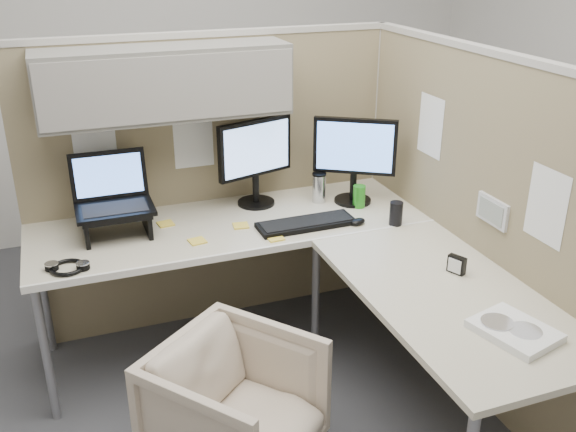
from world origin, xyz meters
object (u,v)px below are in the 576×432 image
object	(u,v)px
office_chair	(236,401)
keyboard	(306,224)
monitor_left	(255,156)
desk	(302,257)

from	to	relation	value
office_chair	keyboard	distance (m)	0.97
monitor_left	keyboard	size ratio (longest dim) A/B	0.94
keyboard	desk	bearing A→B (deg)	-116.49
desk	office_chair	xyz separation A→B (m)	(-0.46, -0.42, -0.38)
desk	keyboard	size ratio (longest dim) A/B	4.05
monitor_left	office_chair	bearing A→B (deg)	-129.73
keyboard	office_chair	bearing A→B (deg)	-131.73
office_chair	keyboard	size ratio (longest dim) A/B	1.24
office_chair	keyboard	xyz separation A→B (m)	(0.57, 0.66, 0.44)
office_chair	monitor_left	bearing A→B (deg)	28.75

